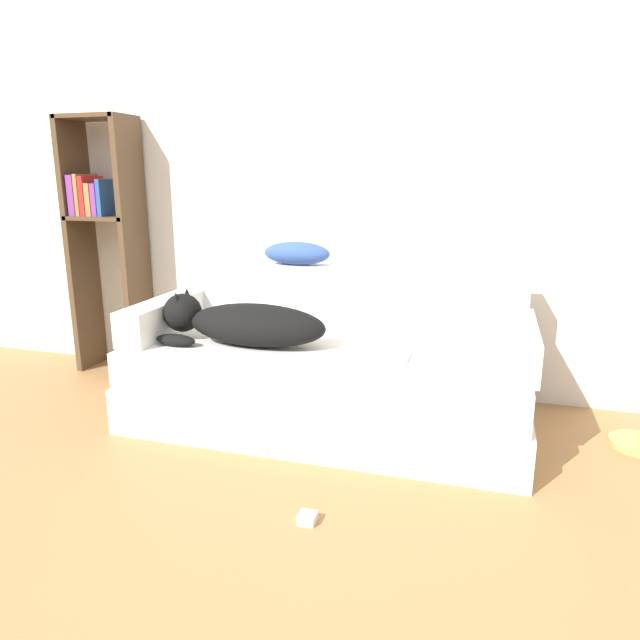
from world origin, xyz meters
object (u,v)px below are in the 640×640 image
Objects in this scene: laptop at (375,353)px; bookshelf at (104,229)px; throw_pillow at (297,253)px; dog at (243,323)px; power_adapter at (307,518)px; couch at (326,385)px.

bookshelf reaches higher than laptop.
laptop is at bearing -40.06° from throw_pillow.
dog is 13.60× the size of power_adapter.
bookshelf is 24.96× the size of power_adapter.
laptop is 0.78m from throw_pillow.
power_adapter is at bearing -52.81° from dog.
power_adapter is at bearing -78.27° from couch.
bookshelf is 2.26m from power_adapter.
dog is at bearing 179.42° from laptop.
bookshelf reaches higher than couch.
dog is at bearing -166.91° from couch.
couch is 0.50m from dog.
power_adapter is (0.44, -1.18, -0.77)m from throw_pillow.
bookshelf reaches higher than dog.
dog is (-0.39, -0.09, 0.31)m from couch.
couch is at bearing 101.73° from power_adapter.
couch is 0.86m from power_adapter.
power_adapter is (0.56, -0.74, -0.49)m from dog.
couch is at bearing -15.48° from bookshelf.
throw_pillow is at bearing 74.49° from dog.
dog reaches higher than laptop.
dog is 0.65m from laptop.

